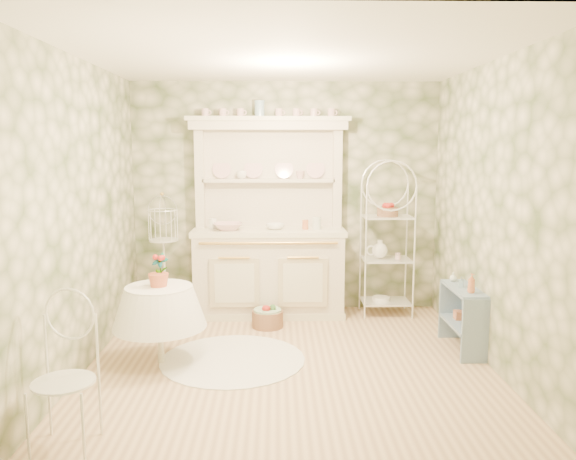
{
  "coord_description": "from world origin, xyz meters",
  "views": [
    {
      "loc": [
        -0.11,
        -4.86,
        1.94
      ],
      "look_at": [
        0.0,
        0.5,
        1.15
      ],
      "focal_mm": 35.0,
      "sensor_mm": 36.0,
      "label": 1
    }
  ],
  "objects_px": {
    "kitchen_dresser": "(269,218)",
    "side_shelf": "(463,319)",
    "cafe_chair": "(64,391)",
    "floor_basket": "(268,317)",
    "bakers_rack": "(387,234)",
    "birdcage_stand": "(164,258)",
    "round_table": "(160,328)"
  },
  "relations": [
    {
      "from": "kitchen_dresser",
      "to": "birdcage_stand",
      "type": "relative_size",
      "value": 1.64
    },
    {
      "from": "floor_basket",
      "to": "cafe_chair",
      "type": "bearing_deg",
      "value": -117.26
    },
    {
      "from": "kitchen_dresser",
      "to": "bakers_rack",
      "type": "height_order",
      "value": "kitchen_dresser"
    },
    {
      "from": "cafe_chair",
      "to": "floor_basket",
      "type": "xyz_separation_m",
      "value": [
        1.27,
        2.47,
        -0.28
      ]
    },
    {
      "from": "bakers_rack",
      "to": "floor_basket",
      "type": "distance_m",
      "value": 1.68
    },
    {
      "from": "bakers_rack",
      "to": "round_table",
      "type": "xyz_separation_m",
      "value": [
        -2.33,
        -1.48,
        -0.62
      ]
    },
    {
      "from": "floor_basket",
      "to": "bakers_rack",
      "type": "bearing_deg",
      "value": 18.53
    },
    {
      "from": "round_table",
      "to": "birdcage_stand",
      "type": "distance_m",
      "value": 1.42
    },
    {
      "from": "kitchen_dresser",
      "to": "bakers_rack",
      "type": "distance_m",
      "value": 1.38
    },
    {
      "from": "floor_basket",
      "to": "kitchen_dresser",
      "type": "bearing_deg",
      "value": 88.6
    },
    {
      "from": "side_shelf",
      "to": "birdcage_stand",
      "type": "relative_size",
      "value": 0.51
    },
    {
      "from": "cafe_chair",
      "to": "floor_basket",
      "type": "bearing_deg",
      "value": 73.06
    },
    {
      "from": "birdcage_stand",
      "to": "floor_basket",
      "type": "distance_m",
      "value": 1.35
    },
    {
      "from": "kitchen_dresser",
      "to": "cafe_chair",
      "type": "height_order",
      "value": "kitchen_dresser"
    },
    {
      "from": "bakers_rack",
      "to": "round_table",
      "type": "bearing_deg",
      "value": -147.48
    },
    {
      "from": "kitchen_dresser",
      "to": "bakers_rack",
      "type": "bearing_deg",
      "value": -0.5
    },
    {
      "from": "kitchen_dresser",
      "to": "side_shelf",
      "type": "xyz_separation_m",
      "value": [
        1.88,
        -1.2,
        -0.84
      ]
    },
    {
      "from": "round_table",
      "to": "cafe_chair",
      "type": "height_order",
      "value": "cafe_chair"
    },
    {
      "from": "cafe_chair",
      "to": "birdcage_stand",
      "type": "xyz_separation_m",
      "value": [
        0.1,
        2.81,
        0.31
      ]
    },
    {
      "from": "birdcage_stand",
      "to": "round_table",
      "type": "bearing_deg",
      "value": -80.81
    },
    {
      "from": "bakers_rack",
      "to": "cafe_chair",
      "type": "height_order",
      "value": "bakers_rack"
    },
    {
      "from": "bakers_rack",
      "to": "birdcage_stand",
      "type": "relative_size",
      "value": 1.36
    },
    {
      "from": "bakers_rack",
      "to": "side_shelf",
      "type": "bearing_deg",
      "value": -66.55
    },
    {
      "from": "round_table",
      "to": "birdcage_stand",
      "type": "bearing_deg",
      "value": 99.19
    },
    {
      "from": "kitchen_dresser",
      "to": "side_shelf",
      "type": "relative_size",
      "value": 3.21
    },
    {
      "from": "bakers_rack",
      "to": "round_table",
      "type": "relative_size",
      "value": 2.87
    },
    {
      "from": "bakers_rack",
      "to": "side_shelf",
      "type": "distance_m",
      "value": 1.45
    },
    {
      "from": "side_shelf",
      "to": "round_table",
      "type": "relative_size",
      "value": 1.07
    },
    {
      "from": "bakers_rack",
      "to": "floor_basket",
      "type": "height_order",
      "value": "bakers_rack"
    },
    {
      "from": "bakers_rack",
      "to": "kitchen_dresser",
      "type": "bearing_deg",
      "value": 179.66
    },
    {
      "from": "side_shelf",
      "to": "birdcage_stand",
      "type": "xyz_separation_m",
      "value": [
        -3.06,
        1.07,
        0.39
      ]
    },
    {
      "from": "side_shelf",
      "to": "bakers_rack",
      "type": "bearing_deg",
      "value": 117.35
    }
  ]
}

